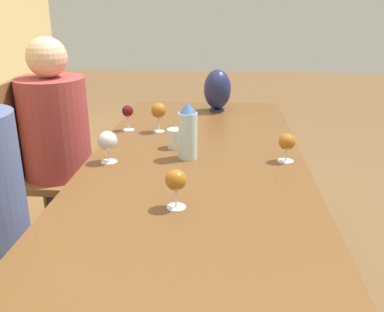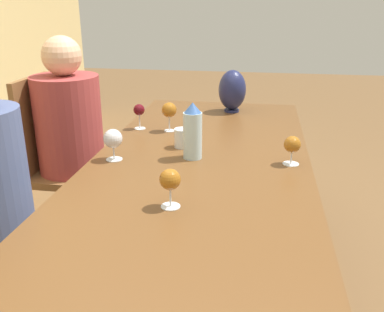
# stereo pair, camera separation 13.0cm
# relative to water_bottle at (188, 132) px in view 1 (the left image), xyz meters

# --- Properties ---
(ground_plane) EXTENTS (14.00, 14.00, 0.00)m
(ground_plane) POSITION_rel_water_bottle_xyz_m (-0.13, -0.04, -0.85)
(ground_plane) COLOR brown
(dining_table) EXTENTS (2.45, 0.96, 0.72)m
(dining_table) POSITION_rel_water_bottle_xyz_m (-0.13, -0.04, -0.19)
(dining_table) COLOR brown
(dining_table) RESTS_ON ground_plane
(water_bottle) EXTENTS (0.08, 0.08, 0.25)m
(water_bottle) POSITION_rel_water_bottle_xyz_m (0.00, 0.00, 0.00)
(water_bottle) COLOR #ADCCD6
(water_bottle) RESTS_ON dining_table
(water_tumbler) EXTENTS (0.08, 0.08, 0.09)m
(water_tumbler) POSITION_rel_water_bottle_xyz_m (0.14, 0.07, -0.08)
(water_tumbler) COLOR silver
(water_tumbler) RESTS_ON dining_table
(vase) EXTENTS (0.17, 0.17, 0.26)m
(vase) POSITION_rel_water_bottle_xyz_m (0.85, -0.11, 0.01)
(vase) COLOR #1E234C
(vase) RESTS_ON dining_table
(wine_glass_0) EXTENTS (0.07, 0.07, 0.14)m
(wine_glass_0) POSITION_rel_water_bottle_xyz_m (-0.48, -0.00, -0.02)
(wine_glass_0) COLOR silver
(wine_glass_0) RESTS_ON dining_table
(wine_glass_1) EXTENTS (0.08, 0.08, 0.16)m
(wine_glass_1) POSITION_rel_water_bottle_xyz_m (0.38, 0.19, -0.01)
(wine_glass_1) COLOR silver
(wine_glass_1) RESTS_ON dining_table
(wine_glass_2) EXTENTS (0.08, 0.08, 0.14)m
(wine_glass_2) POSITION_rel_water_bottle_xyz_m (-0.08, 0.34, -0.03)
(wine_glass_2) COLOR silver
(wine_glass_2) RESTS_ON dining_table
(wine_glass_3) EXTENTS (0.07, 0.07, 0.13)m
(wine_glass_3) POSITION_rel_water_bottle_xyz_m (-0.01, -0.43, -0.04)
(wine_glass_3) COLOR silver
(wine_glass_3) RESTS_ON dining_table
(wine_glass_4) EXTENTS (0.06, 0.06, 0.14)m
(wine_glass_4) POSITION_rel_water_bottle_xyz_m (0.40, 0.36, -0.02)
(wine_glass_4) COLOR silver
(wine_glass_4) RESTS_ON dining_table
(chair_far) EXTENTS (0.44, 0.44, 0.99)m
(chair_far) POSITION_rel_water_bottle_xyz_m (0.37, 0.83, -0.32)
(chair_far) COLOR brown
(chair_far) RESTS_ON ground_plane
(person_far) EXTENTS (0.36, 0.36, 1.21)m
(person_far) POSITION_rel_water_bottle_xyz_m (0.37, 0.74, -0.20)
(person_far) COLOR #2D2D38
(person_far) RESTS_ON ground_plane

